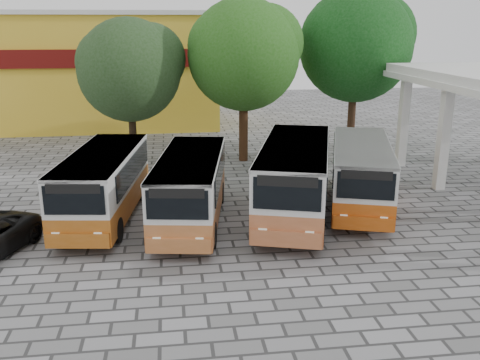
{
  "coord_description": "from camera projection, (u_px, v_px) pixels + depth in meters",
  "views": [
    {
      "loc": [
        -4.57,
        -16.36,
        7.48
      ],
      "look_at": [
        -1.87,
        3.76,
        1.5
      ],
      "focal_mm": 40.0,
      "sensor_mm": 36.0,
      "label": 1
    }
  ],
  "objects": [
    {
      "name": "ground",
      "position": [
        309.0,
        251.0,
        18.24
      ],
      "size": [
        90.0,
        90.0,
        0.0
      ],
      "primitive_type": "plane",
      "color": "slate",
      "rests_on": "ground"
    },
    {
      "name": "tree_middle",
      "position": [
        245.0,
        51.0,
        28.62
      ],
      "size": [
        6.31,
        6.01,
        8.84
      ],
      "color": "#442816",
      "rests_on": "ground"
    },
    {
      "name": "bus_far_right",
      "position": [
        361.0,
        171.0,
        22.25
      ],
      "size": [
        4.43,
        7.94,
        2.69
      ],
      "rotation": [
        0.0,
        0.0,
        -0.31
      ],
      "color": "#B5480A",
      "rests_on": "ground"
    },
    {
      "name": "bus_centre_right",
      "position": [
        295.0,
        175.0,
        21.05
      ],
      "size": [
        4.76,
        8.71,
        2.96
      ],
      "rotation": [
        0.0,
        0.0,
        -0.3
      ],
      "color": "#AE5E34",
      "rests_on": "ground"
    },
    {
      "name": "tree_right",
      "position": [
        357.0,
        42.0,
        31.53
      ],
      "size": [
        7.0,
        6.67,
        9.53
      ],
      "color": "#42291A",
      "rests_on": "ground"
    },
    {
      "name": "bus_far_left",
      "position": [
        103.0,
        181.0,
        20.8
      ],
      "size": [
        3.23,
        7.68,
        2.68
      ],
      "rotation": [
        0.0,
        0.0,
        -0.13
      ],
      "color": "#A85413",
      "rests_on": "ground"
    },
    {
      "name": "tree_left",
      "position": [
        130.0,
        67.0,
        28.1
      ],
      "size": [
        5.72,
        5.44,
        7.82
      ],
      "color": "black",
      "rests_on": "ground"
    },
    {
      "name": "bus_centre_left",
      "position": [
        191.0,
        185.0,
        20.38
      ],
      "size": [
        3.36,
        7.65,
        2.65
      ],
      "rotation": [
        0.0,
        0.0,
        -0.16
      ],
      "color": "#AE612E",
      "rests_on": "ground"
    },
    {
      "name": "shophouse_block",
      "position": [
        82.0,
        69.0,
        40.37
      ],
      "size": [
        20.4,
        10.4,
        8.3
      ],
      "color": "gold",
      "rests_on": "ground"
    }
  ]
}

